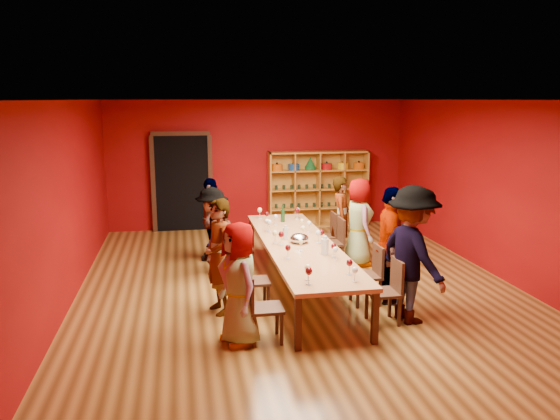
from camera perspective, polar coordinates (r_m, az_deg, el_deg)
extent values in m
cube|color=brown|center=(8.95, 2.00, -8.22)|extent=(7.10, 9.10, 0.02)
cube|color=#6E0507|center=(12.95, -2.24, 4.82)|extent=(7.10, 0.02, 3.00)
cube|color=#6E0507|center=(4.41, 14.94, -8.98)|extent=(7.10, 0.02, 3.00)
cube|color=#6E0507|center=(8.53, -21.62, 0.49)|extent=(0.02, 9.10, 3.00)
cube|color=#6E0507|center=(9.92, 22.30, 1.89)|extent=(0.02, 9.10, 3.00)
cube|color=silver|center=(8.42, 2.14, 11.50)|extent=(7.10, 9.10, 0.02)
cube|color=#AE7548|center=(8.73, 2.03, -3.71)|extent=(1.10, 4.50, 0.06)
cube|color=black|center=(6.75, 1.89, -11.77)|extent=(0.08, 0.08, 0.69)
cube|color=black|center=(10.81, -3.00, -2.77)|extent=(0.08, 0.08, 0.69)
cube|color=black|center=(7.01, 9.89, -11.03)|extent=(0.08, 0.08, 0.69)
cube|color=black|center=(10.98, 2.09, -2.54)|extent=(0.08, 0.08, 0.69)
cube|color=black|center=(12.81, -10.19, 2.76)|extent=(1.20, 0.14, 2.20)
cube|color=black|center=(12.62, -10.37, 7.88)|extent=(1.32, 0.06, 0.10)
cube|color=black|center=(12.75, -13.11, 2.61)|extent=(0.10, 0.06, 2.20)
cube|color=black|center=(12.76, -7.26, 2.82)|extent=(0.10, 0.06, 2.20)
cube|color=#B87C29|center=(12.85, -1.10, 2.06)|extent=(0.04, 0.40, 1.80)
cube|color=#B87C29|center=(13.42, 8.90, 2.34)|extent=(0.04, 0.40, 1.80)
cube|color=#B87C29|center=(12.97, 4.06, 6.05)|extent=(2.40, 0.40, 0.04)
cube|color=#B87C29|center=(13.26, 3.96, -1.54)|extent=(2.40, 0.40, 0.04)
cube|color=#B87C29|center=(13.27, 3.81, 2.34)|extent=(2.40, 0.02, 1.80)
cube|color=#B87C29|center=(13.16, 3.98, 0.28)|extent=(2.36, 0.38, 0.03)
cube|color=#B87C29|center=(13.08, 4.01, 2.21)|extent=(2.36, 0.38, 0.03)
cube|color=#B87C29|center=(13.02, 4.04, 4.17)|extent=(2.36, 0.38, 0.03)
cube|color=#B87C29|center=(12.95, 1.43, 2.14)|extent=(0.03, 0.38, 1.76)
cube|color=#B87C29|center=(13.08, 4.01, 2.21)|extent=(0.03, 0.38, 1.76)
cube|color=#B87C29|center=(13.25, 6.53, 2.28)|extent=(0.03, 0.38, 1.76)
cylinder|color=#D15F0C|center=(12.80, -0.31, 4.47)|extent=(0.26, 0.26, 0.15)
sphere|color=black|center=(12.79, -0.31, 4.90)|extent=(0.05, 0.05, 0.05)
cylinder|color=#16479B|center=(12.87, 1.45, 4.51)|extent=(0.26, 0.26, 0.15)
sphere|color=black|center=(12.86, 1.45, 4.93)|extent=(0.05, 0.05, 0.05)
cylinder|color=#18622E|center=(12.96, 3.18, 4.39)|extent=(0.26, 0.26, 0.08)
cone|color=#18622E|center=(12.95, 3.19, 5.05)|extent=(0.24, 0.24, 0.22)
cylinder|color=#A51215|center=(13.06, 4.90, 4.57)|extent=(0.26, 0.26, 0.15)
sphere|color=black|center=(13.05, 4.90, 4.99)|extent=(0.05, 0.05, 0.05)
cylinder|color=yellow|center=(13.17, 6.58, 4.60)|extent=(0.26, 0.26, 0.15)
sphere|color=black|center=(13.16, 6.59, 5.01)|extent=(0.05, 0.05, 0.05)
cylinder|color=#D15F0C|center=(13.29, 8.24, 4.62)|extent=(0.26, 0.26, 0.15)
sphere|color=black|center=(13.28, 8.25, 5.03)|extent=(0.05, 0.05, 0.05)
cylinder|color=black|center=(12.94, -0.39, 0.40)|extent=(0.07, 0.07, 0.10)
cylinder|color=black|center=(12.97, 0.41, 0.43)|extent=(0.07, 0.07, 0.10)
cylinder|color=black|center=(13.01, 1.21, 0.46)|extent=(0.07, 0.07, 0.10)
cylinder|color=black|center=(13.05, 2.01, 0.49)|extent=(0.07, 0.07, 0.10)
cylinder|color=black|center=(13.09, 2.80, 0.52)|extent=(0.07, 0.07, 0.10)
cylinder|color=black|center=(13.13, 3.58, 0.54)|extent=(0.07, 0.07, 0.10)
cylinder|color=black|center=(13.17, 4.37, 0.57)|extent=(0.07, 0.07, 0.10)
cylinder|color=black|center=(13.22, 5.14, 0.60)|extent=(0.07, 0.07, 0.10)
cylinder|color=black|center=(13.27, 5.91, 0.62)|extent=(0.07, 0.07, 0.10)
cylinder|color=black|center=(13.32, 6.67, 0.65)|extent=(0.07, 0.07, 0.10)
cylinder|color=black|center=(13.38, 7.43, 0.68)|extent=(0.07, 0.07, 0.10)
cylinder|color=black|center=(13.44, 8.18, 0.70)|extent=(0.07, 0.07, 0.10)
cylinder|color=black|center=(12.86, -0.40, 2.37)|extent=(0.07, 0.07, 0.10)
cylinder|color=black|center=(12.89, 0.41, 2.39)|extent=(0.07, 0.07, 0.10)
cylinder|color=black|center=(12.93, 1.22, 2.42)|extent=(0.07, 0.07, 0.10)
cylinder|color=black|center=(12.97, 2.02, 2.44)|extent=(0.07, 0.07, 0.10)
cylinder|color=black|center=(13.01, 2.82, 2.46)|extent=(0.07, 0.07, 0.10)
cylinder|color=black|center=(13.05, 3.61, 2.48)|extent=(0.07, 0.07, 0.10)
cylinder|color=black|center=(13.10, 4.40, 2.50)|extent=(0.07, 0.07, 0.10)
cylinder|color=black|center=(13.14, 5.18, 2.52)|extent=(0.07, 0.07, 0.10)
cylinder|color=black|center=(13.20, 5.95, 2.54)|extent=(0.07, 0.07, 0.10)
cylinder|color=black|center=(13.25, 6.72, 2.56)|extent=(0.07, 0.07, 0.10)
cylinder|color=black|center=(13.30, 7.48, 2.58)|extent=(0.07, 0.07, 0.10)
cylinder|color=black|center=(13.36, 8.24, 2.60)|extent=(0.07, 0.07, 0.10)
cube|color=black|center=(6.97, -1.49, -10.23)|extent=(0.42, 0.42, 0.04)
cube|color=black|center=(6.86, -3.08, -8.47)|extent=(0.04, 0.40, 0.44)
cube|color=black|center=(6.88, -2.68, -12.58)|extent=(0.04, 0.04, 0.41)
cube|color=black|center=(6.93, 0.17, -12.38)|extent=(0.04, 0.04, 0.41)
cube|color=black|center=(7.19, -3.06, -11.48)|extent=(0.04, 0.04, 0.41)
cube|color=black|center=(7.24, -0.33, -11.31)|extent=(0.04, 0.04, 0.41)
imported|color=#C6858C|center=(6.81, -4.30, -7.66)|extent=(0.63, 0.85, 1.56)
cube|color=black|center=(7.95, -2.68, -7.45)|extent=(0.42, 0.42, 0.04)
cube|color=black|center=(7.85, -4.07, -5.87)|extent=(0.04, 0.40, 0.44)
cube|color=black|center=(7.85, -3.74, -9.47)|extent=(0.04, 0.04, 0.41)
cube|color=black|center=(7.89, -1.25, -9.33)|extent=(0.04, 0.04, 0.41)
cube|color=black|center=(8.16, -4.02, -8.62)|extent=(0.04, 0.04, 0.41)
cube|color=black|center=(8.20, -1.63, -8.49)|extent=(0.04, 0.04, 0.41)
imported|color=#4D4C51|center=(7.78, -6.41, -4.86)|extent=(0.61, 0.71, 1.66)
cube|color=black|center=(9.68, -4.14, -3.97)|extent=(0.42, 0.42, 0.04)
cube|color=black|center=(9.60, -5.29, -2.64)|extent=(0.04, 0.40, 0.44)
cube|color=black|center=(9.57, -5.03, -5.58)|extent=(0.04, 0.04, 0.41)
cube|color=black|center=(9.60, -3.00, -5.49)|extent=(0.04, 0.04, 0.41)
cube|color=black|center=(9.89, -5.21, -5.01)|extent=(0.04, 0.04, 0.41)
cube|color=black|center=(9.92, -3.25, -4.92)|extent=(0.04, 0.04, 0.41)
imported|color=#151839|center=(9.56, -7.06, -2.17)|extent=(0.55, 1.04, 1.53)
cube|color=black|center=(10.52, -4.66, -2.72)|extent=(0.42, 0.42, 0.04)
cube|color=black|center=(10.44, -5.72, -1.49)|extent=(0.04, 0.40, 0.44)
cube|color=black|center=(10.40, -5.48, -4.19)|extent=(0.04, 0.04, 0.41)
cube|color=black|center=(10.43, -3.62, -4.11)|extent=(0.04, 0.04, 0.41)
cube|color=black|center=(10.72, -5.64, -3.71)|extent=(0.04, 0.04, 0.41)
cube|color=black|center=(10.76, -3.83, -3.63)|extent=(0.04, 0.04, 0.41)
imported|color=#121933|center=(10.40, -7.18, -0.93)|extent=(0.64, 1.00, 1.57)
cube|color=black|center=(7.63, 10.74, -8.48)|extent=(0.42, 0.42, 0.04)
cube|color=black|center=(7.62, 12.15, -6.65)|extent=(0.04, 0.40, 0.44)
cube|color=black|center=(7.50, 9.91, -10.63)|extent=(0.04, 0.04, 0.41)
cube|color=black|center=(7.62, 12.35, -10.37)|extent=(0.04, 0.04, 0.41)
cube|color=black|center=(7.80, 9.04, -9.73)|extent=(0.04, 0.04, 0.41)
cube|color=black|center=(7.91, 11.40, -9.49)|extent=(0.04, 0.04, 0.41)
imported|color=#151D3A|center=(7.62, 13.68, -4.56)|extent=(0.78, 1.31, 1.89)
cube|color=black|center=(8.27, 8.93, -6.82)|extent=(0.42, 0.42, 0.04)
cube|color=black|center=(8.26, 10.23, -5.13)|extent=(0.04, 0.40, 0.44)
cube|color=black|center=(8.14, 8.13, -8.77)|extent=(0.04, 0.04, 0.41)
cube|color=black|center=(8.25, 10.40, -8.57)|extent=(0.04, 0.04, 0.41)
cube|color=black|center=(8.44, 7.40, -8.00)|extent=(0.04, 0.04, 0.41)
cube|color=black|center=(8.55, 9.59, -7.81)|extent=(0.04, 0.04, 0.41)
imported|color=#131B35|center=(8.27, 11.45, -3.65)|extent=(0.73, 1.12, 1.76)
cube|color=black|center=(10.00, 5.36, -3.49)|extent=(0.42, 0.42, 0.04)
cube|color=black|center=(10.00, 6.44, -2.10)|extent=(0.04, 0.40, 0.44)
cube|color=black|center=(9.86, 4.65, -5.05)|extent=(0.04, 0.04, 0.41)
cube|color=black|center=(9.95, 6.55, -4.94)|extent=(0.04, 0.04, 0.41)
cube|color=black|center=(10.18, 4.15, -4.52)|extent=(0.04, 0.04, 0.41)
cube|color=black|center=(10.27, 6.00, -4.41)|extent=(0.04, 0.04, 0.41)
imported|color=#5381AC|center=(10.06, 8.24, -1.27)|extent=(0.46, 0.80, 1.61)
cube|color=black|center=(10.46, 4.63, -2.80)|extent=(0.42, 0.42, 0.04)
cube|color=black|center=(10.46, 5.66, -1.47)|extent=(0.04, 0.40, 0.44)
cube|color=black|center=(10.32, 3.94, -4.28)|extent=(0.04, 0.04, 0.41)
cube|color=black|center=(10.41, 5.76, -4.18)|extent=(0.04, 0.04, 0.41)
cube|color=black|center=(10.64, 3.49, -3.79)|extent=(0.04, 0.04, 0.41)
cube|color=black|center=(10.72, 5.25, -3.70)|extent=(0.04, 0.04, 0.41)
imported|color=#C28288|center=(10.47, 6.44, -0.79)|extent=(0.59, 0.69, 1.58)
cylinder|color=silver|center=(8.72, -0.51, -3.49)|extent=(0.07, 0.07, 0.01)
cylinder|color=silver|center=(8.70, -0.51, -3.08)|extent=(0.01, 0.01, 0.12)
ellipsoid|color=#F0E496|center=(8.68, -0.52, -2.47)|extent=(0.09, 0.09, 0.10)
cylinder|color=silver|center=(10.00, -0.46, -1.53)|extent=(0.06, 0.06, 0.01)
cylinder|color=silver|center=(9.99, -0.46, -1.20)|extent=(0.01, 0.01, 0.11)
ellipsoid|color=silver|center=(9.97, -0.46, -0.71)|extent=(0.08, 0.08, 0.09)
cylinder|color=silver|center=(9.46, -1.12, -2.29)|extent=(0.07, 0.07, 0.01)
cylinder|color=silver|center=(9.44, -1.12, -1.90)|extent=(0.01, 0.01, 0.12)
ellipsoid|color=silver|center=(9.42, -1.12, -1.31)|extent=(0.09, 0.09, 0.10)
cylinder|color=silver|center=(7.00, 7.80, -7.41)|extent=(0.06, 0.06, 0.01)
cylinder|color=silver|center=(6.98, 7.81, -6.95)|extent=(0.01, 0.01, 0.11)
ellipsoid|color=silver|center=(6.96, 7.83, -6.26)|extent=(0.08, 0.08, 0.09)
cylinder|color=silver|center=(8.76, 4.00, -3.45)|extent=(0.07, 0.07, 0.01)
cylinder|color=silver|center=(8.74, 4.00, -3.04)|extent=(0.01, 0.01, 0.12)
ellipsoid|color=silver|center=(8.72, 4.01, -2.42)|extent=(0.09, 0.09, 0.10)
cylinder|color=silver|center=(8.80, 4.34, -3.38)|extent=(0.07, 0.07, 0.01)
cylinder|color=silver|center=(8.78, 4.34, -2.97)|extent=(0.01, 0.01, 0.12)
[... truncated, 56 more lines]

